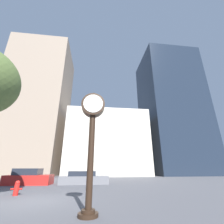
{
  "coord_description": "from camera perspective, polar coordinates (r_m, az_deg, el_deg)",
  "views": [
    {
      "loc": [
        2.8,
        -8.56,
        1.55
      ],
      "look_at": [
        5.16,
        10.8,
        8.75
      ],
      "focal_mm": 24.0,
      "sensor_mm": 36.0,
      "label": 1
    }
  ],
  "objects": [
    {
      "name": "building_glass_modern",
      "position": [
        39.79,
        21.46,
        0.66
      ],
      "size": [
        12.78,
        12.0,
        29.6
      ],
      "color": "#1E2838",
      "rests_on": "ground_plane"
    },
    {
      "name": "car_grey",
      "position": [
        16.38,
        -10.67,
        -23.61
      ],
      "size": [
        4.75,
        1.98,
        1.18
      ],
      "rotation": [
        0.0,
        0.0,
        0.03
      ],
      "color": "slate",
      "rests_on": "ground_plane"
    },
    {
      "name": "building_storefront_row",
      "position": [
        33.0,
        -2.23,
        -12.19
      ],
      "size": [
        15.79,
        12.0,
        12.34
      ],
      "color": "beige",
      "rests_on": "ground_plane"
    },
    {
      "name": "building_tall_tower",
      "position": [
        37.24,
        -26.34,
        2.17
      ],
      "size": [
        11.95,
        12.0,
        28.84
      ],
      "color": "gray",
      "rests_on": "ground_plane"
    },
    {
      "name": "ground_plane",
      "position": [
        9.14,
        -28.17,
        -27.9
      ],
      "size": [
        200.0,
        200.0,
        0.0
      ],
      "primitive_type": "plane",
      "color": "#515156"
    },
    {
      "name": "car_red",
      "position": [
        17.38,
        -29.11,
        -21.03
      ],
      "size": [
        4.19,
        1.98,
        1.43
      ],
      "rotation": [
        0.0,
        0.0,
        -0.04
      ],
      "color": "red",
      "rests_on": "ground_plane"
    },
    {
      "name": "fire_hydrant_far",
      "position": [
        11.33,
        -32.55,
        -23.16
      ],
      "size": [
        0.64,
        0.28,
        0.8
      ],
      "color": "red",
      "rests_on": "ground_plane"
    },
    {
      "name": "street_clock",
      "position": [
        6.06,
        -7.6,
        -6.26
      ],
      "size": [
        0.96,
        0.69,
        4.59
      ],
      "color": "black",
      "rests_on": "ground_plane"
    }
  ]
}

